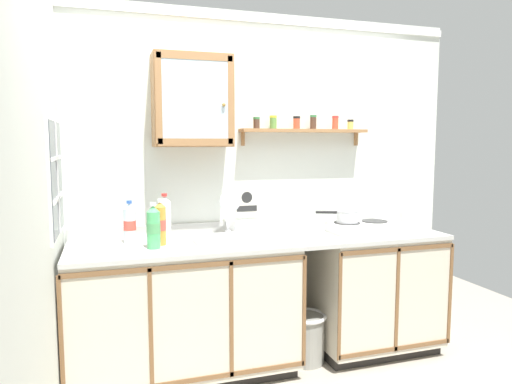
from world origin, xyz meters
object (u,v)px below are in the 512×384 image
at_px(warning_sign, 247,201).
at_px(bottle_juice_amber_3, 160,224).
at_px(wall_cabinet, 192,101).
at_px(saucepan, 347,216).
at_px(bottle_water_clear_1, 130,224).
at_px(sink, 232,241).
at_px(hot_plate_stove, 362,227).
at_px(bottle_soda_green_0, 153,227).
at_px(trash_bin, 306,337).
at_px(bottle_opaque_white_2, 165,219).

bearing_deg(warning_sign, bottle_juice_amber_3, -155.55).
bearing_deg(wall_cabinet, warning_sign, 16.02).
bearing_deg(saucepan, bottle_water_clear_1, 175.93).
bearing_deg(sink, bottle_water_clear_1, 173.33).
height_order(hot_plate_stove, bottle_soda_green_0, bottle_soda_green_0).
distance_m(hot_plate_stove, trash_bin, 0.90).
xyz_separation_m(hot_plate_stove, bottle_soda_green_0, (-1.52, -0.07, 0.10)).
bearing_deg(bottle_water_clear_1, bottle_juice_amber_3, -31.77).
relative_size(hot_plate_stove, trash_bin, 1.36).
xyz_separation_m(wall_cabinet, trash_bin, (0.75, -0.25, -1.67)).
bearing_deg(bottle_water_clear_1, bottle_opaque_white_2, -2.08).
bearing_deg(bottle_water_clear_1, bottle_soda_green_0, -56.36).
bearing_deg(hot_plate_stove, saucepan, 169.94).
bearing_deg(trash_bin, hot_plate_stove, 5.50).
bearing_deg(hot_plate_stove, bottle_juice_amber_3, 179.40).
relative_size(bottle_soda_green_0, trash_bin, 0.82).
bearing_deg(wall_cabinet, trash_bin, -18.05).
relative_size(sink, bottle_opaque_white_2, 1.65).
bearing_deg(bottle_opaque_white_2, saucepan, -4.42).
relative_size(sink, bottle_soda_green_0, 1.85).
bearing_deg(sink, bottle_juice_amber_3, -175.74).
xyz_separation_m(warning_sign, trash_bin, (0.33, -0.37, -0.95)).
xyz_separation_m(bottle_soda_green_0, bottle_opaque_white_2, (0.09, 0.19, 0.02)).
distance_m(bottle_juice_amber_3, warning_sign, 0.74).
relative_size(sink, hot_plate_stove, 1.11).
relative_size(bottle_soda_green_0, wall_cabinet, 0.47).
bearing_deg(bottle_juice_amber_3, trash_bin, -3.42).
bearing_deg(warning_sign, bottle_water_clear_1, -167.49).
height_order(saucepan, trash_bin, saucepan).
xyz_separation_m(wall_cabinet, warning_sign, (0.42, 0.12, -0.72)).
bearing_deg(trash_bin, wall_cabinet, 161.95).
distance_m(sink, bottle_opaque_white_2, 0.48).
height_order(sink, warning_sign, warning_sign).
distance_m(hot_plate_stove, warning_sign, 0.88).
bearing_deg(hot_plate_stove, warning_sign, 158.04).
bearing_deg(wall_cabinet, bottle_juice_amber_3, -143.74).
relative_size(saucepan, wall_cabinet, 0.49).
relative_size(sink, bottle_water_clear_1, 1.88).
relative_size(sink, bottle_juice_amber_3, 1.78).
distance_m(warning_sign, trash_bin, 1.07).
relative_size(sink, trash_bin, 1.51).
distance_m(wall_cabinet, trash_bin, 1.85).
height_order(saucepan, bottle_opaque_white_2, bottle_opaque_white_2).
bearing_deg(bottle_water_clear_1, saucepan, -4.07).
bearing_deg(bottle_juice_amber_3, warning_sign, 24.45).
bearing_deg(trash_bin, bottle_opaque_white_2, 170.17).
xyz_separation_m(sink, hot_plate_stove, (0.98, -0.05, 0.05)).
height_order(sink, saucepan, sink).
xyz_separation_m(sink, bottle_juice_amber_3, (-0.49, -0.04, 0.15)).
bearing_deg(warning_sign, bottle_opaque_white_2, -162.53).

